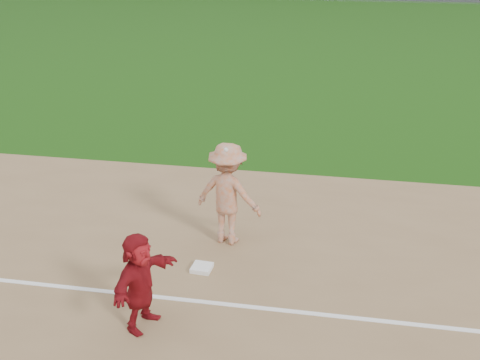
# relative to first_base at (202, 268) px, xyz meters

# --- Properties ---
(ground) EXTENTS (160.00, 160.00, 0.00)m
(ground) POSITION_rel_first_base_xyz_m (0.48, -0.19, -0.06)
(ground) COLOR #1A470D
(ground) RESTS_ON ground
(foul_line) EXTENTS (60.00, 0.10, 0.01)m
(foul_line) POSITION_rel_first_base_xyz_m (0.48, -0.99, -0.04)
(foul_line) COLOR white
(foul_line) RESTS_ON infield_dirt
(first_base) EXTENTS (0.39, 0.39, 0.08)m
(first_base) POSITION_rel_first_base_xyz_m (0.00, 0.00, 0.00)
(first_base) COLOR white
(first_base) RESTS_ON infield_dirt
(base_runner) EXTENTS (0.91, 1.59, 1.63)m
(base_runner) POSITION_rel_first_base_xyz_m (-0.54, -1.76, 0.77)
(base_runner) COLOR maroon
(base_runner) RESTS_ON infield_dirt
(first_base_play) EXTENTS (1.48, 1.11, 2.20)m
(first_base_play) POSITION_rel_first_base_xyz_m (0.27, 1.16, 1.00)
(first_base_play) COLOR #A3A3A6
(first_base_play) RESTS_ON infield_dirt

